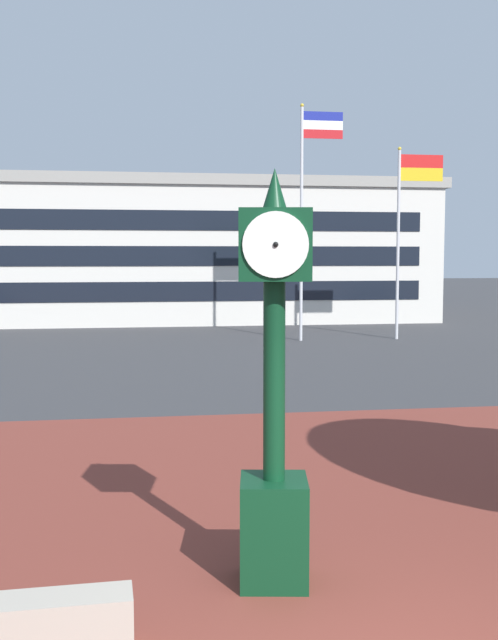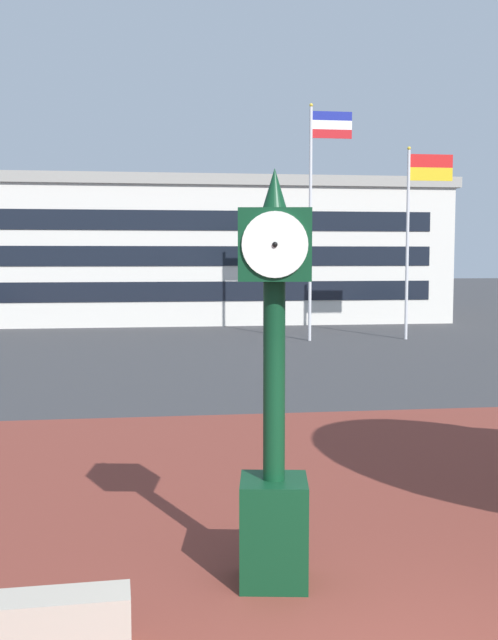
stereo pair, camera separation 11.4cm
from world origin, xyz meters
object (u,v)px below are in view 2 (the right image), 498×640
Objects in this scene: flagpole_primary at (315,201)px; street_clock at (274,404)px; flagpole_secondary at (414,222)px; civic_building at (185,251)px.

street_clock is at bearing -103.66° from flagpole_primary.
civic_building is (-8.18, 13.48, -1.03)m from flagpole_secondary.
civic_building reaches higher than street_clock.
flagpole_secondary is 15.80m from civic_building.
flagpole_primary is 3.98m from flagpole_secondary.
flagpole_primary reaches higher than street_clock.
civic_building is (0.82, 34.43, 1.70)m from street_clock.
flagpole_secondary reaches higher than civic_building.
street_clock is 0.55× the size of flagpole_secondary.
flagpole_secondary is at bearing -58.75° from civic_building.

